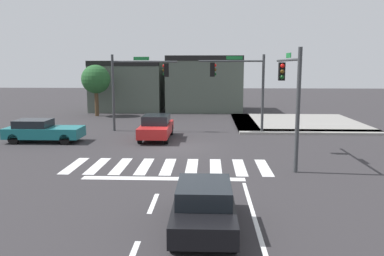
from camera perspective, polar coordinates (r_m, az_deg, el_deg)
ground_plane at (r=23.08m, az=-2.30°, el=-2.73°), size 120.00×120.00×0.00m
crosswalk_near at (r=18.71m, az=-3.42°, el=-5.50°), size 9.37×3.11×0.01m
lane_markings at (r=10.87m, az=-2.17°, el=-16.44°), size 6.80×24.25×0.01m
bike_detector_marking at (r=14.39m, az=0.36°, el=-9.95°), size 0.94×0.94×0.01m
curb_corner_northeast at (r=32.95m, az=13.96°, el=0.66°), size 10.00×10.60×0.15m
storefront_row at (r=41.76m, az=-3.01°, el=6.23°), size 15.19×6.32×5.59m
traffic_signal_northeast at (r=27.60m, az=6.82°, el=6.88°), size 4.47×0.32×5.39m
traffic_signal_northwest at (r=28.62m, az=-7.83°, el=6.91°), size 4.66×0.32×5.41m
traffic_signal_southeast at (r=19.66m, az=13.74°, el=6.00°), size 0.32×5.63×5.43m
car_black at (r=11.66m, az=1.72°, el=-10.95°), size 1.73×4.12×1.35m
car_red at (r=25.56m, az=-5.11°, el=0.15°), size 1.82×4.52×1.53m
car_teal at (r=26.16m, az=-20.56°, el=-0.35°), size 4.58×1.89×1.38m
roadside_tree at (r=37.99m, az=-13.55°, el=6.72°), size 2.63×2.63×4.71m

